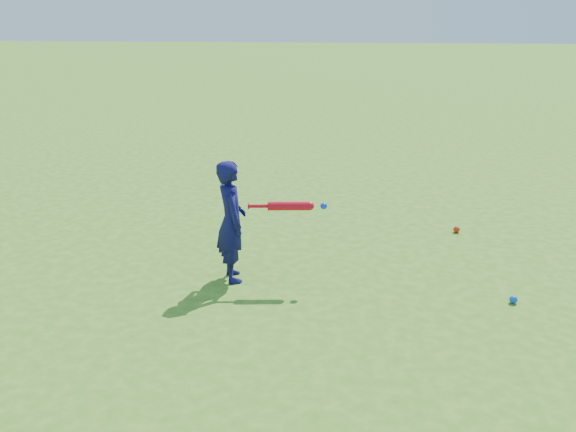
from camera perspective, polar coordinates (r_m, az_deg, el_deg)
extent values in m
plane|color=#3D751B|center=(6.46, -9.45, -3.46)|extent=(80.00, 80.00, 0.00)
imported|color=#100F47|center=(5.67, -5.06, -0.47)|extent=(0.38, 0.47, 1.09)
sphere|color=red|center=(7.22, 14.75, -1.16)|extent=(0.07, 0.07, 0.07)
sphere|color=blue|center=(5.68, 19.40, -7.02)|extent=(0.07, 0.07, 0.07)
cylinder|color=red|center=(5.57, -3.53, 0.88)|extent=(0.02, 0.05, 0.05)
cylinder|color=red|center=(5.57, -2.63, 0.88)|extent=(0.18, 0.05, 0.03)
cylinder|color=red|center=(5.56, 0.06, 0.89)|extent=(0.37, 0.12, 0.08)
sphere|color=red|center=(5.57, 1.94, 0.89)|extent=(0.08, 0.08, 0.08)
sphere|color=#0D3AEA|center=(5.57, 3.19, 0.90)|extent=(0.06, 0.06, 0.06)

